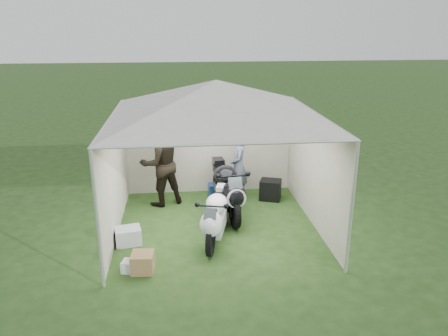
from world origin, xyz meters
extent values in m
plane|color=#223F15|center=(0.00, 0.00, 0.00)|extent=(80.00, 80.00, 0.00)
cylinder|color=silver|center=(-2.00, -2.00, 1.15)|extent=(0.06, 0.06, 2.30)
cylinder|color=silver|center=(2.00, -2.00, 1.15)|extent=(0.06, 0.06, 2.30)
cylinder|color=silver|center=(-2.00, 2.00, 1.15)|extent=(0.06, 0.06, 2.30)
cylinder|color=silver|center=(2.00, 2.00, 1.15)|extent=(0.06, 0.06, 2.30)
cube|color=beige|center=(0.00, 2.00, 1.15)|extent=(4.00, 0.02, 2.30)
cube|color=beige|center=(-2.00, 0.00, 1.15)|extent=(0.02, 4.00, 2.30)
cube|color=beige|center=(2.00, 0.00, 1.15)|extent=(0.02, 4.00, 2.30)
pyramid|color=silver|center=(0.00, 0.00, 2.65)|extent=(5.66, 5.66, 0.70)
cube|color=#99A5B7|center=(-1.65, 1.98, 1.85)|extent=(0.22, 0.02, 0.28)
cube|color=#99A5B7|center=(-1.30, 1.98, 1.85)|extent=(0.22, 0.02, 0.28)
cube|color=#99A5B7|center=(-0.95, 1.98, 1.85)|extent=(0.22, 0.01, 0.28)
cube|color=#99A5B7|center=(-0.60, 1.98, 1.85)|extent=(0.22, 0.01, 0.28)
cube|color=#99A5B7|center=(-1.65, 1.98, 1.55)|extent=(0.22, 0.02, 0.28)
cube|color=#99A5B7|center=(-1.30, 1.98, 1.55)|extent=(0.22, 0.01, 0.28)
cube|color=#99A5B7|center=(-0.95, 1.98, 1.55)|extent=(0.22, 0.02, 0.28)
cube|color=#99A5B7|center=(-0.60, 1.98, 1.55)|extent=(0.22, 0.01, 0.28)
cylinder|color=#D8590C|center=(0.20, 1.97, 1.95)|extent=(3.20, 0.02, 0.02)
cylinder|color=black|center=(-0.22, -1.18, 0.28)|extent=(0.23, 0.57, 0.56)
cylinder|color=black|center=(0.10, 0.08, 0.28)|extent=(0.27, 0.58, 0.56)
cube|color=silver|center=(-0.07, -0.60, 0.35)|extent=(0.53, 0.94, 0.28)
ellipsoid|color=silver|center=(-0.20, -1.09, 0.58)|extent=(0.55, 0.65, 0.47)
ellipsoid|color=silver|center=(-0.05, -0.51, 0.73)|extent=(0.54, 0.66, 0.33)
cube|color=black|center=(0.04, -0.14, 0.67)|extent=(0.37, 0.60, 0.13)
cube|color=silver|center=(0.12, 0.15, 0.75)|extent=(0.27, 0.32, 0.17)
cube|color=black|center=(0.02, -0.23, 0.51)|extent=(0.22, 0.52, 0.09)
cube|color=#3F474C|center=(-0.23, -1.20, 0.82)|extent=(0.25, 0.19, 0.20)
cylinder|color=black|center=(0.36, -0.11, 0.33)|extent=(0.18, 0.67, 0.66)
cylinder|color=black|center=(0.18, 1.43, 0.33)|extent=(0.24, 0.68, 0.66)
cube|color=black|center=(0.28, 0.61, 0.42)|extent=(0.49, 1.09, 0.33)
ellipsoid|color=black|center=(0.35, 0.00, 0.69)|extent=(0.57, 0.72, 0.55)
ellipsoid|color=black|center=(0.27, 0.72, 0.86)|extent=(0.56, 0.73, 0.39)
cube|color=black|center=(0.22, 1.16, 0.80)|extent=(0.36, 0.69, 0.15)
cube|color=black|center=(0.17, 1.52, 0.89)|extent=(0.28, 0.36, 0.20)
cube|color=maroon|center=(0.23, 1.05, 0.61)|extent=(0.18, 0.62, 0.11)
cube|color=#3F474C|center=(0.36, -0.13, 0.97)|extent=(0.28, 0.19, 0.23)
cylinder|color=white|center=(0.37, -0.24, 0.69)|extent=(0.40, 0.07, 0.40)
cube|color=#2248AF|center=(0.17, 1.54, 0.17)|extent=(0.49, 0.34, 0.34)
imported|color=black|center=(-1.16, 1.30, 0.99)|extent=(1.18, 1.07, 1.97)
imported|color=slate|center=(0.64, 1.38, 0.83)|extent=(0.47, 0.65, 1.66)
cube|color=black|center=(1.39, 1.29, 0.24)|extent=(0.58, 0.52, 0.48)
cube|color=#B4B8BE|center=(-1.75, -0.59, 0.16)|extent=(0.54, 0.46, 0.32)
cube|color=olive|center=(-1.41, -1.60, 0.16)|extent=(0.40, 0.40, 0.33)
cube|color=silver|center=(-1.61, -1.60, 0.10)|extent=(0.32, 0.29, 0.20)
camera|label=1|loc=(-0.73, -8.19, 4.01)|focal=35.00mm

